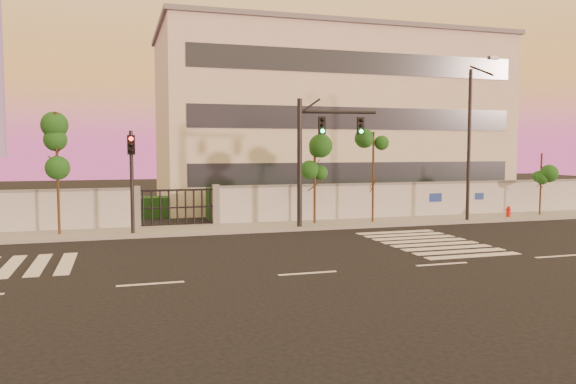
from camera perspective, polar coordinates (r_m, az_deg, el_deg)
name	(u,v)px	position (r m, az deg, el deg)	size (l,w,h in m)	color
ground	(308,273)	(18.54, 2.00, -8.27)	(120.00, 120.00, 0.00)	black
sidewalk	(241,228)	(28.51, -4.83, -3.65)	(60.00, 3.00, 0.15)	gray
perimeter_wall	(237,205)	(29.87, -5.25, -1.36)	(60.00, 0.36, 2.20)	#ACAEB3
hedge_row	(245,205)	(32.78, -4.39, -1.28)	(41.00, 4.25, 1.80)	#113816
institutional_building	(327,120)	(41.88, 3.99, 7.27)	(24.40, 12.40, 12.25)	beige
road_markings	(237,255)	(21.69, -5.21, -6.39)	(57.00, 7.62, 0.02)	silver
street_tree_c	(57,145)	(27.74, -22.40, 4.41)	(1.52, 1.21, 5.75)	#382314
street_tree_d	(315,161)	(29.47, 2.77, 3.15)	(1.56, 1.24, 4.64)	#382314
street_tree_e	(374,157)	(30.23, 8.68, 3.59)	(1.39, 1.11, 4.97)	#382314
street_tree_f	(541,170)	(36.44, 24.33, 2.03)	(1.32, 1.05, 3.80)	#382314
traffic_signal_main	(315,147)	(28.39, 2.79, 4.57)	(4.14, 0.76, 6.56)	black
traffic_signal_secondary	(132,170)	(26.89, -15.60, 2.21)	(0.38, 0.36, 4.90)	black
streetlight_east	(471,136)	(32.11, 18.11, 5.39)	(0.52, 2.11, 8.76)	black
fire_hydrant	(508,213)	(34.69, 21.48, -1.98)	(0.30, 0.29, 0.78)	red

